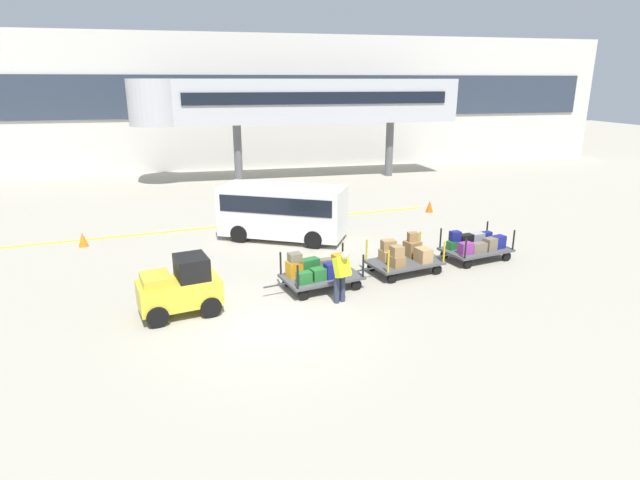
# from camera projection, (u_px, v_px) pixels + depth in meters

# --- Properties ---
(ground_plane) EXTENTS (120.00, 120.00, 0.00)m
(ground_plane) POSITION_uv_depth(u_px,v_px,m) (269.00, 324.00, 13.33)
(ground_plane) COLOR #A8A08E
(apron_lead_line) EXTENTS (21.76, 3.07, 0.01)m
(apron_lead_line) POSITION_uv_depth(u_px,v_px,m) (196.00, 229.00, 21.89)
(apron_lead_line) COLOR yellow
(apron_lead_line) RESTS_ON ground_plane
(terminal_building) EXTENTS (58.95, 2.51, 9.08)m
(terminal_building) POSITION_uv_depth(u_px,v_px,m) (215.00, 103.00, 36.16)
(terminal_building) COLOR beige
(terminal_building) RESTS_ON ground_plane
(jet_bridge) EXTENTS (19.92, 3.00, 6.12)m
(jet_bridge) POSITION_uv_depth(u_px,v_px,m) (288.00, 102.00, 31.43)
(jet_bridge) COLOR #B7B7BC
(jet_bridge) RESTS_ON ground_plane
(baggage_tug) EXTENTS (2.29, 1.61, 1.58)m
(baggage_tug) POSITION_uv_depth(u_px,v_px,m) (180.00, 288.00, 13.72)
(baggage_tug) COLOR gold
(baggage_tug) RESTS_ON ground_plane
(baggage_cart_lead) EXTENTS (3.09, 1.87, 1.12)m
(baggage_cart_lead) POSITION_uv_depth(u_px,v_px,m) (318.00, 271.00, 15.54)
(baggage_cart_lead) COLOR #4C4C4F
(baggage_cart_lead) RESTS_ON ground_plane
(baggage_cart_middle) EXTENTS (3.09, 1.87, 1.22)m
(baggage_cart_middle) POSITION_uv_depth(u_px,v_px,m) (404.00, 256.00, 16.79)
(baggage_cart_middle) COLOR #4C4C4F
(baggage_cart_middle) RESTS_ON ground_plane
(baggage_cart_tail) EXTENTS (3.09, 1.87, 1.10)m
(baggage_cart_tail) POSITION_uv_depth(u_px,v_px,m) (476.00, 245.00, 18.04)
(baggage_cart_tail) COLOR #4C4C4F
(baggage_cart_tail) RESTS_ON ground_plane
(baggage_handler) EXTENTS (0.53, 0.54, 1.56)m
(baggage_handler) POSITION_uv_depth(u_px,v_px,m) (341.00, 274.00, 14.38)
(baggage_handler) COLOR #2D334C
(baggage_handler) RESTS_ON ground_plane
(shuttle_van) EXTENTS (5.13, 3.95, 2.10)m
(shuttle_van) POSITION_uv_depth(u_px,v_px,m) (283.00, 208.00, 20.21)
(shuttle_van) COLOR white
(shuttle_van) RESTS_ON ground_plane
(safety_cone_near) EXTENTS (0.36, 0.36, 0.55)m
(safety_cone_near) POSITION_uv_depth(u_px,v_px,m) (429.00, 206.00, 24.69)
(safety_cone_near) COLOR #EA590F
(safety_cone_near) RESTS_ON ground_plane
(safety_cone_far) EXTENTS (0.36, 0.36, 0.55)m
(safety_cone_far) POSITION_uv_depth(u_px,v_px,m) (83.00, 239.00, 19.54)
(safety_cone_far) COLOR orange
(safety_cone_far) RESTS_ON ground_plane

